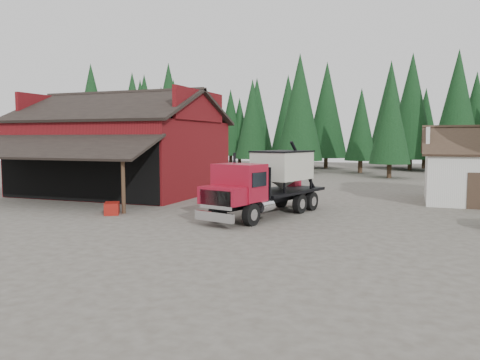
% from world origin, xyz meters
% --- Properties ---
extents(ground, '(120.00, 120.00, 0.00)m').
position_xyz_m(ground, '(0.00, 0.00, 0.00)').
color(ground, '#4E483D').
rests_on(ground, ground).
extents(red_barn, '(12.80, 13.63, 7.18)m').
position_xyz_m(red_barn, '(-11.00, 9.90, 2.69)').
color(red_barn, maroon).
rests_on(red_barn, ground).
extents(conifer_backdrop, '(76.00, 16.00, 16.00)m').
position_xyz_m(conifer_backdrop, '(0.00, 42.00, 0.00)').
color(conifer_backdrop, black).
rests_on(conifer_backdrop, ground).
extents(near_pine_a, '(4.40, 4.40, 11.40)m').
position_xyz_m(near_pine_a, '(-22.00, 28.00, 6.39)').
color(near_pine_a, '#382619').
rests_on(near_pine_a, ground).
extents(near_pine_b, '(3.96, 3.96, 10.40)m').
position_xyz_m(near_pine_b, '(6.00, 30.00, 5.89)').
color(near_pine_b, '#382619').
rests_on(near_pine_b, ground).
extents(near_pine_d, '(5.28, 5.28, 13.40)m').
position_xyz_m(near_pine_d, '(-4.00, 34.00, 7.39)').
color(near_pine_d, '#382619').
rests_on(near_pine_d, ground).
extents(feed_truck, '(4.38, 8.52, 3.72)m').
position_xyz_m(feed_truck, '(1.51, 4.02, 1.74)').
color(feed_truck, black).
rests_on(feed_truck, ground).
extents(equip_box, '(1.17, 1.30, 0.60)m').
position_xyz_m(equip_box, '(-6.00, 1.65, 0.30)').
color(equip_box, maroon).
rests_on(equip_box, ground).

